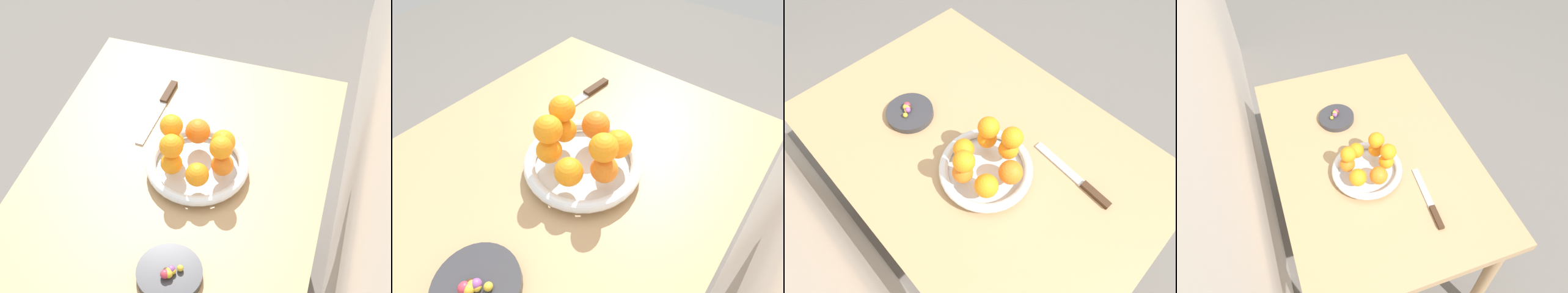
{
  "view_description": "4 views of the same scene",
  "coord_description": "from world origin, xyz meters",
  "views": [
    {
      "loc": [
        0.86,
        0.33,
        1.91
      ],
      "look_at": [
        -0.09,
        0.05,
        0.83
      ],
      "focal_mm": 55.0,
      "sensor_mm": 36.0,
      "label": 1
    },
    {
      "loc": [
        0.24,
        0.33,
        1.28
      ],
      "look_at": [
        -0.08,
        0.07,
        0.84
      ],
      "focal_mm": 28.0,
      "sensor_mm": 36.0,
      "label": 2
    },
    {
      "loc": [
        -0.36,
        0.33,
        1.52
      ],
      "look_at": [
        -0.06,
        0.05,
        0.84
      ],
      "focal_mm": 28.0,
      "sensor_mm": 36.0,
      "label": 3
    },
    {
      "loc": [
        -0.9,
        0.32,
        1.9
      ],
      "look_at": [
        -0.06,
        0.02,
        0.85
      ],
      "focal_mm": 35.0,
      "sensor_mm": 36.0,
      "label": 4
    }
  ],
  "objects": [
    {
      "name": "wall_back",
      "position": [
        0.0,
        0.48,
        1.25
      ],
      "size": [
        4.0,
        0.05,
        2.5
      ],
      "primitive_type": "cube",
      "color": "beige",
      "rests_on": "ground_plane"
    },
    {
      "name": "orange_8",
      "position": [
        -0.11,
        -0.02,
        0.86
      ],
      "size": [
        0.06,
        0.06,
        0.06
      ],
      "primitive_type": "sphere",
      "color": "orange",
      "rests_on": "orange_1"
    },
    {
      "name": "candy_dish",
      "position": [
        0.22,
        0.08,
        0.75
      ],
      "size": [
        0.15,
        0.15,
        0.02
      ],
      "primitive_type": "cylinder",
      "color": "#333338",
      "rests_on": "dining_table"
    },
    {
      "name": "orange_5",
      "position": [
        -0.15,
        0.1,
        0.81
      ],
      "size": [
        0.06,
        0.06,
        0.06
      ],
      "primitive_type": "sphere",
      "color": "orange",
      "rests_on": "fruit_bowl"
    },
    {
      "name": "candy_ball_3",
      "position": [
        0.23,
        0.08,
        0.77
      ],
      "size": [
        0.02,
        0.02,
        0.02
      ],
      "primitive_type": "sphere",
      "color": "gold",
      "rests_on": "candy_dish"
    },
    {
      "name": "orange_6",
      "position": [
        -0.08,
        0.11,
        0.86
      ],
      "size": [
        0.06,
        0.06,
        0.06
      ],
      "primitive_type": "sphere",
      "color": "orange",
      "rests_on": "orange_4"
    },
    {
      "name": "orange_3",
      "position": [
        -0.02,
        0.07,
        0.81
      ],
      "size": [
        0.06,
        0.06,
        0.06
      ],
      "primitive_type": "sphere",
      "color": "orange",
      "rests_on": "fruit_bowl"
    },
    {
      "name": "fruit_bowl",
      "position": [
        -0.09,
        0.05,
        0.76
      ],
      "size": [
        0.26,
        0.26,
        0.04
      ],
      "color": "silver",
      "rests_on": "dining_table"
    },
    {
      "name": "candy_ball_6",
      "position": [
        0.23,
        0.08,
        0.77
      ],
      "size": [
        0.02,
        0.02,
        0.02
      ],
      "primitive_type": "sphere",
      "color": "#472819",
      "rests_on": "candy_dish"
    },
    {
      "name": "dining_table",
      "position": [
        0.0,
        0.0,
        0.65
      ],
      "size": [
        1.1,
        0.76,
        0.74
      ],
      "color": "tan",
      "rests_on": "ground_plane"
    },
    {
      "name": "candy_ball_1",
      "position": [
        0.24,
        0.08,
        0.77
      ],
      "size": [
        0.02,
        0.02,
        0.02
      ],
      "primitive_type": "sphere",
      "color": "#C6384C",
      "rests_on": "candy_dish"
    },
    {
      "name": "orange_0",
      "position": [
        -0.16,
        0.03,
        0.81
      ],
      "size": [
        0.06,
        0.06,
        0.06
      ],
      "primitive_type": "sphere",
      "color": "orange",
      "rests_on": "fruit_bowl"
    },
    {
      "name": "knife",
      "position": [
        -0.29,
        -0.12,
        0.75
      ],
      "size": [
        0.26,
        0.04,
        0.01
      ],
      "color": "#3F2819",
      "rests_on": "dining_table"
    },
    {
      "name": "candy_ball_5",
      "position": [
        0.23,
        0.08,
        0.77
      ],
      "size": [
        0.02,
        0.02,
        0.02
      ],
      "primitive_type": "sphere",
      "color": "gold",
      "rests_on": "candy_dish"
    },
    {
      "name": "orange_7",
      "position": [
        -0.05,
        -0.0,
        0.86
      ],
      "size": [
        0.06,
        0.06,
        0.06
      ],
      "primitive_type": "sphere",
      "color": "orange",
      "rests_on": "orange_2"
    },
    {
      "name": "candy_ball_2",
      "position": [
        0.22,
        0.09,
        0.77
      ],
      "size": [
        0.02,
        0.02,
        0.02
      ],
      "primitive_type": "sphere",
      "color": "#8C4C99",
      "rests_on": "candy_dish"
    },
    {
      "name": "ground_plane",
      "position": [
        0.0,
        0.0,
        0.0
      ],
      "size": [
        6.0,
        6.0,
        0.0
      ],
      "primitive_type": "plane",
      "color": "slate"
    },
    {
      "name": "orange_4",
      "position": [
        -0.07,
        0.12,
        0.81
      ],
      "size": [
        0.06,
        0.06,
        0.06
      ],
      "primitive_type": "sphere",
      "color": "orange",
      "rests_on": "fruit_bowl"
    },
    {
      "name": "candy_ball_4",
      "position": [
        0.21,
        0.1,
        0.77
      ],
      "size": [
        0.02,
        0.02,
        0.02
      ],
      "primitive_type": "sphere",
      "color": "gold",
      "rests_on": "candy_dish"
    },
    {
      "name": "candy_ball_0",
      "position": [
        0.22,
        0.09,
        0.77
      ],
      "size": [
        0.01,
        0.01,
        0.01
      ],
      "primitive_type": "sphere",
      "color": "gold",
      "rests_on": "candy_dish"
    },
    {
      "name": "orange_2",
      "position": [
        -0.04,
        0.0,
        0.81
      ],
      "size": [
        0.06,
        0.06,
        0.06
      ],
      "primitive_type": "sphere",
      "color": "orange",
      "rests_on": "fruit_bowl"
    },
    {
      "name": "orange_1",
      "position": [
        -0.11,
        -0.02,
        0.81
      ],
      "size": [
        0.06,
        0.06,
        0.06
      ],
      "primitive_type": "sphere",
      "color": "orange",
      "rests_on": "fruit_bowl"
    }
  ]
}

